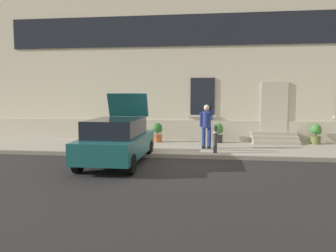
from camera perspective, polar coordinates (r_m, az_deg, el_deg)
ground_plane at (r=11.12m, az=1.19°, el=-6.46°), size 80.00×80.00×0.00m
sidewalk at (r=13.84m, az=2.47°, el=-3.78°), size 24.00×3.60×0.15m
curb_edge at (r=12.02m, az=1.69°, el=-5.19°), size 24.00×0.12×0.15m
building_facade at (r=16.21m, az=3.35°, el=10.50°), size 24.00×1.52×7.50m
entrance_stoop at (r=15.42m, az=17.81°, el=-2.11°), size 1.96×0.96×0.48m
hatchback_car_teal at (r=11.06m, az=-8.72°, el=-2.38°), size 1.80×4.07×2.34m
bollard_near_person at (r=12.27m, az=8.12°, el=-2.01°), size 0.15×0.15×1.04m
person_on_phone at (r=13.15m, az=6.62°, el=0.41°), size 0.51×0.51×1.74m
planter_cream at (r=15.71m, az=-11.59°, el=-0.84°), size 0.44×0.44×0.86m
planter_terracotta at (r=15.02m, az=-1.79°, el=-1.02°), size 0.44×0.44×0.86m
planter_charcoal at (r=15.01m, az=8.61°, el=-1.08°), size 0.44×0.44×0.86m
planter_olive at (r=15.75m, az=24.05°, el=-1.19°), size 0.44×0.44×0.86m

